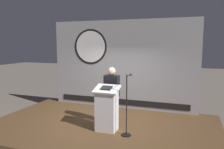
{
  "coord_description": "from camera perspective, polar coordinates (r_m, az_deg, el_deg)",
  "views": [
    {
      "loc": [
        2.36,
        -5.63,
        2.55
      ],
      "look_at": [
        0.29,
        0.05,
        1.73
      ],
      "focal_mm": 36.07,
      "sensor_mm": 36.0,
      "label": 1
    }
  ],
  "objects": [
    {
      "name": "microphone_stand",
      "position": [
        5.65,
        3.83,
        -9.91
      ],
      "size": [
        0.24,
        0.52,
        1.53
      ],
      "color": "black",
      "rests_on": "stage_platform"
    },
    {
      "name": "stage_platform",
      "position": [
        6.56,
        -2.63,
        -13.76
      ],
      "size": [
        6.4,
        4.0,
        0.3
      ],
      "primitive_type": "cube",
      "color": "brown",
      "rests_on": "ground"
    },
    {
      "name": "banner_display",
      "position": [
        7.88,
        2.23,
        2.54
      ],
      "size": [
        5.19,
        0.12,
        3.07
      ],
      "color": "#9E9EA3",
      "rests_on": "stage_platform"
    },
    {
      "name": "podium",
      "position": [
        5.91,
        -1.34,
        -8.74
      ],
      "size": [
        0.64,
        0.49,
        1.19
      ],
      "color": "silver",
      "rests_on": "stage_platform"
    },
    {
      "name": "ground_plane",
      "position": [
        6.61,
        -2.62,
        -14.97
      ],
      "size": [
        40.0,
        40.0,
        0.0
      ],
      "primitive_type": "plane",
      "color": "#6B6056"
    },
    {
      "name": "speaker_person",
      "position": [
        6.29,
        -0.07,
        -5.35
      ],
      "size": [
        0.4,
        0.26,
        1.62
      ],
      "color": "black",
      "rests_on": "stage_platform"
    }
  ]
}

